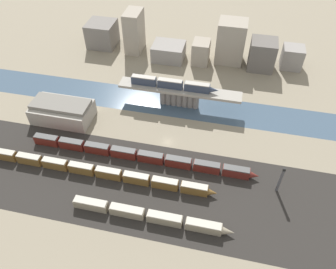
% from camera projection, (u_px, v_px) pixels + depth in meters
% --- Properties ---
extents(ground_plane, '(400.00, 400.00, 0.00)m').
position_uv_depth(ground_plane, '(168.00, 142.00, 139.09)').
color(ground_plane, gray).
extents(railbed_yard, '(280.00, 42.00, 0.01)m').
position_uv_depth(railbed_yard, '(154.00, 187.00, 122.46)').
color(railbed_yard, '#282623').
rests_on(railbed_yard, ground).
extents(river_water, '(320.00, 18.40, 0.01)m').
position_uv_depth(river_water, '(179.00, 105.00, 156.54)').
color(river_water, '#3D5166').
rests_on(river_water, ground).
extents(bridge, '(56.75, 7.41, 9.69)m').
position_uv_depth(bridge, '(179.00, 94.00, 151.79)').
color(bridge, gray).
rests_on(bridge, ground).
extents(train_on_bridge, '(40.37, 2.92, 4.11)m').
position_uv_depth(train_on_bridge, '(173.00, 84.00, 148.79)').
color(train_on_bridge, '#2D384C').
rests_on(train_on_bridge, bridge).
extents(train_yard_near, '(56.30, 3.08, 3.81)m').
position_uv_depth(train_yard_near, '(150.00, 216.00, 111.62)').
color(train_yard_near, gray).
rests_on(train_yard_near, ground).
extents(train_yard_mid, '(90.53, 2.83, 4.17)m').
position_uv_depth(train_yard_mid, '(98.00, 171.00, 125.11)').
color(train_yard_mid, brown).
rests_on(train_yard_mid, ground).
extents(train_yard_far, '(92.65, 3.06, 4.20)m').
position_uv_depth(train_yard_far, '(140.00, 156.00, 130.82)').
color(train_yard_far, '#5B1E19').
rests_on(train_yard_far, ground).
extents(warehouse_building, '(26.10, 15.18, 9.12)m').
position_uv_depth(warehouse_building, '(62.00, 111.00, 146.78)').
color(warehouse_building, '#9E998E').
rests_on(warehouse_building, ground).
extents(signal_tower, '(1.02, 1.02, 12.64)m').
position_uv_depth(signal_tower, '(280.00, 180.00, 117.09)').
color(signal_tower, '#4C4C51').
rests_on(signal_tower, ground).
extents(city_block_far_left, '(15.70, 15.68, 13.91)m').
position_uv_depth(city_block_far_left, '(102.00, 34.00, 192.03)').
color(city_block_far_left, slate).
rests_on(city_block_far_left, ground).
extents(city_block_left, '(8.77, 14.44, 23.08)m').
position_uv_depth(city_block_left, '(134.00, 31.00, 184.63)').
color(city_block_left, gray).
rests_on(city_block_left, ground).
extents(city_block_center, '(17.37, 14.36, 8.83)m').
position_uv_depth(city_block_center, '(169.00, 52.00, 182.79)').
color(city_block_center, gray).
rests_on(city_block_center, ground).
extents(city_block_right, '(9.02, 11.04, 12.47)m').
position_uv_depth(city_block_right, '(201.00, 52.00, 178.91)').
color(city_block_right, gray).
rests_on(city_block_right, ground).
extents(city_block_far_right, '(14.89, 13.11, 22.96)m').
position_uv_depth(city_block_far_right, '(231.00, 42.00, 176.61)').
color(city_block_far_right, gray).
rests_on(city_block_far_right, ground).
extents(city_block_tall, '(13.48, 13.31, 15.82)m').
position_uv_depth(city_block_tall, '(262.00, 54.00, 173.99)').
color(city_block_tall, '#605B56').
rests_on(city_block_tall, ground).
extents(city_block_low, '(10.91, 10.38, 11.75)m').
position_uv_depth(city_block_low, '(292.00, 57.00, 175.87)').
color(city_block_low, gray).
rests_on(city_block_low, ground).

